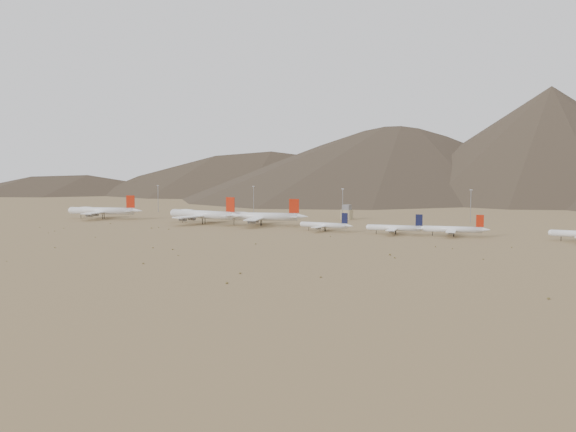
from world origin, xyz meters
The scene contains 14 objects.
ground centered at (0.00, 0.00, 0.00)m, with size 3000.00×3000.00×0.00m, color #9D8051.
mountain_ridge centered at (0.00, 900.00, 150.00)m, with size 4400.00×1000.00×300.00m.
widebody_west centered at (-151.48, 32.42, 6.76)m, with size 64.21×50.85×19.61m.
widebody_centre centered at (-51.41, 32.75, 7.19)m, with size 70.08×54.28×20.85m.
widebody_east centered at (-5.45, 39.38, 6.84)m, with size 64.91×51.43×19.84m.
narrowbody_a centered at (53.74, 23.82, 4.17)m, with size 38.90×27.74×12.84m.
narrowbody_b centered at (102.03, 25.78, 4.30)m, with size 39.91×29.07×13.25m.
narrowbody_c centered at (137.61, 31.42, 4.49)m, with size 41.60×30.39×13.84m.
control_tower centered at (30.00, 120.00, 5.32)m, with size 8.00×8.00×12.00m.
mast_far_west centered at (-161.15, 116.63, 14.20)m, with size 2.00×0.60×25.70m.
mast_west centered at (-66.89, 134.87, 14.20)m, with size 2.00×0.60×25.70m.
mast_centre centered at (30.27, 110.49, 14.20)m, with size 2.00×0.60×25.70m.
mast_east centered at (125.96, 136.70, 14.20)m, with size 2.00×0.60×25.70m.
desert_scrub centered at (32.71, -84.20, 0.30)m, with size 344.95×169.71×0.85m.
Camera 1 is at (227.12, -365.84, 43.36)m, focal length 40.00 mm.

